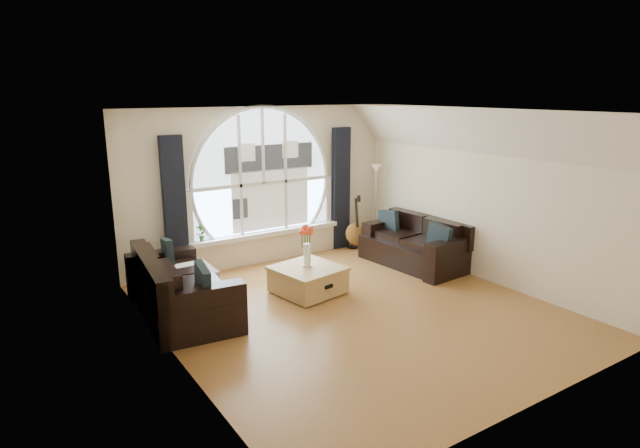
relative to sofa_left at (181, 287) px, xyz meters
The scene contains 21 objects.
ground 2.39m from the sofa_left, 29.97° to the right, with size 5.00×5.50×0.01m, color brown.
ceiling 3.29m from the sofa_left, 29.97° to the right, with size 5.00×5.50×0.01m, color silver.
wall_back 2.75m from the sofa_left, 37.67° to the left, with size 5.00×0.01×2.70m, color beige.
wall_front 4.52m from the sofa_left, 62.56° to the right, with size 5.00×0.01×2.70m, color beige.
wall_left 1.58m from the sofa_left, 111.42° to the right, with size 0.01×5.50×2.70m, color beige.
wall_right 4.78m from the sofa_left, 14.52° to the right, with size 0.01×5.50×2.70m, color beige.
attic_slope 4.81m from the sofa_left, 15.50° to the right, with size 0.92×5.50×0.72m, color silver.
arched_window 2.84m from the sofa_left, 37.14° to the left, with size 2.60×0.06×2.15m, color silver.
window_sill 2.52m from the sofa_left, 35.87° to the left, with size 2.90×0.22×0.08m, color white.
window_frame 2.82m from the sofa_left, 36.60° to the left, with size 2.76×0.08×2.15m, color white.
neighbor_house 2.89m from the sofa_left, 34.94° to the left, with size 1.70×0.02×1.50m, color silver.
curtain_left 1.69m from the sofa_left, 73.21° to the left, with size 0.35×0.12×2.30m, color black.
curtain_right 3.99m from the sofa_left, 21.78° to the left, with size 0.35×0.12×2.30m, color black.
sofa_left is the anchor object (origin of this frame).
sofa_right 4.09m from the sofa_left, ahead, with size 0.92×1.85×0.82m, color black.
coffee_chest 1.87m from the sofa_left, ahead, with size 0.92×0.92×0.45m, color tan.
throw_blanket 0.34m from the sofa_left, 41.72° to the left, with size 0.55×0.55×0.10m, color silver.
vase_flowers 1.91m from the sofa_left, ahead, with size 0.24×0.24×0.70m, color white.
floor_lamp 4.44m from the sofa_left, 15.35° to the left, with size 0.24×0.24×1.60m, color #B2B2B2.
guitar 3.99m from the sofa_left, 17.67° to the left, with size 0.36×0.24×1.06m, color olive.
potted_plant 1.73m from the sofa_left, 59.95° to the left, with size 0.15×0.10×0.29m, color #1E6023.
Camera 1 is at (-4.13, -5.44, 2.96)m, focal length 29.79 mm.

